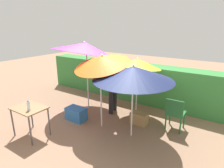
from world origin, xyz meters
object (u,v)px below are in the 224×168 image
Objects in this scene: umbrella_orange at (85,48)px; umbrella_yellow at (137,63)px; umbrella_rainbow at (133,73)px; bottle_water at (28,106)px; umbrella_navy at (101,60)px; person_vendor at (113,84)px; crate_cardboard at (139,118)px; cooler_box at (76,114)px; folding_table at (29,111)px; chair_plastic at (175,112)px.

umbrella_orange is 1.34× the size of umbrella_yellow.
umbrella_rainbow is 1.03× the size of umbrella_yellow.
umbrella_rainbow reaches higher than bottle_water.
umbrella_navy reaches higher than person_vendor.
umbrella_orange reaches higher than crate_cardboard.
umbrella_rainbow is 2.26m from cooler_box.
umbrella_yellow is 3.16m from folding_table.
umbrella_yellow is 3.14× the size of cooler_box.
umbrella_yellow is 1.31m from umbrella_navy.
umbrella_rainbow is 2.67m from folding_table.
umbrella_navy is 2.33m from chair_plastic.
umbrella_rainbow is at bearing 2.73° from umbrella_navy.
umbrella_navy is at bearing -138.73° from crate_cardboard.
umbrella_orange is at bearing 88.12° from folding_table.
umbrella_orange is at bearing -162.36° from umbrella_yellow.
person_vendor is 2.46m from folding_table.
chair_plastic is at bearing -14.33° from umbrella_yellow.
folding_table is at bearing -142.53° from chair_plastic.
folding_table is at bearing -112.97° from person_vendor.
umbrella_yellow is 0.84× the size of umbrella_navy.
umbrella_yellow is at bearing 17.64° from umbrella_orange.
crate_cardboard is (1.04, -0.24, -0.77)m from person_vendor.
folding_table is (-0.07, -2.07, -1.30)m from umbrella_orange.
bottle_water is (-1.46, -2.65, -0.72)m from umbrella_yellow.
bottle_water is (-0.81, -2.35, -0.05)m from person_vendor.
folding_table is (-0.96, -2.25, -0.26)m from person_vendor.
umbrella_yellow reaches higher than crate_cardboard.
umbrella_yellow reaches higher than cooler_box.
umbrella_yellow is at bearing 124.97° from crate_cardboard.
crate_cardboard is 2.88m from folding_table.
umbrella_orange is 5.24× the size of crate_cardboard.
bottle_water reaches higher than folding_table.
chair_plastic is 1.00m from crate_cardboard.
bottle_water is (0.15, -0.09, 0.21)m from folding_table.
umbrella_orange is 2.75× the size of chair_plastic.
umbrella_orange reaches higher than folding_table.
folding_table is 3.33× the size of bottle_water.
crate_cardboard is (1.64, 0.79, -0.02)m from cooler_box.
bottle_water is at bearing -139.90° from chair_plastic.
umbrella_orange is at bearing -168.00° from person_vendor.
cooler_box is at bearing -172.75° from umbrella_navy.
umbrella_orange is 2.65m from crate_cardboard.
bottle_water is (-0.20, -1.31, 0.70)m from cooler_box.
chair_plastic is (0.82, 0.86, -1.11)m from umbrella_rainbow.
umbrella_navy is 4.64× the size of crate_cardboard.
umbrella_orange reaches higher than umbrella_navy.
umbrella_orange is 4.21× the size of cooler_box.
umbrella_navy is (-0.87, -0.04, 0.21)m from umbrella_rainbow.
cooler_box is at bearing -154.21° from crate_cardboard.
umbrella_rainbow is 2.54m from bottle_water.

